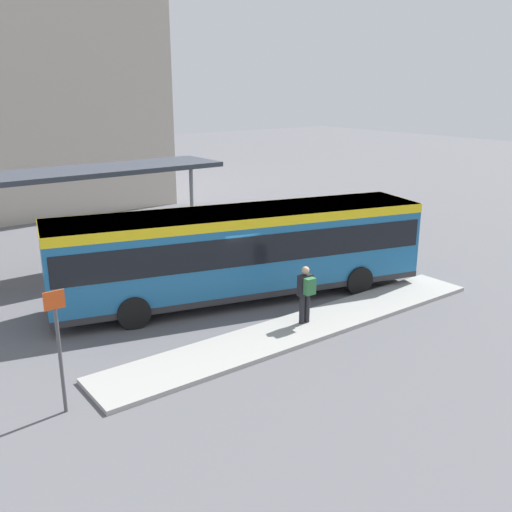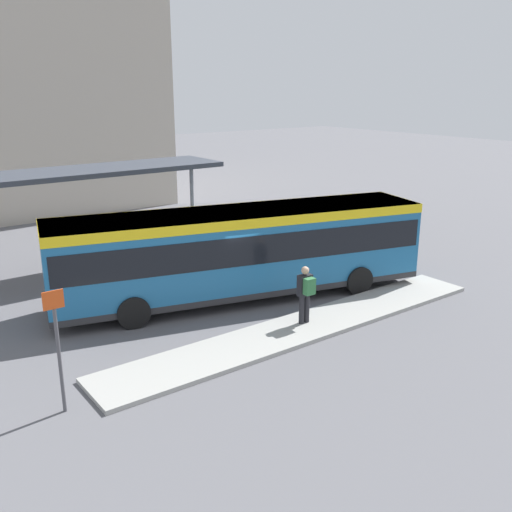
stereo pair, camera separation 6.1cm
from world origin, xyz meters
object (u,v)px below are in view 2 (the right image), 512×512
at_px(pedestrian_waiting, 306,291).
at_px(bicycle_yellow, 352,229).
at_px(platform_sign, 58,346).
at_px(city_bus, 241,247).
at_px(bicycle_blue, 364,233).
at_px(bicycle_green, 323,222).
at_px(bicycle_white, 333,226).

distance_m(pedestrian_waiting, bicycle_yellow, 10.97).
xyz_separation_m(pedestrian_waiting, platform_sign, (-7.22, -0.29, 0.44)).
height_order(city_bus, bicycle_blue, city_bus).
height_order(pedestrian_waiting, bicycle_green, pedestrian_waiting).
bearing_deg(bicycle_blue, pedestrian_waiting, -64.35).
height_order(city_bus, bicycle_green, city_bus).
bearing_deg(bicycle_green, city_bus, -53.15).
height_order(pedestrian_waiting, bicycle_white, pedestrian_waiting).
distance_m(bicycle_yellow, platform_sign, 17.41).
bearing_deg(bicycle_white, pedestrian_waiting, -44.39).
relative_size(pedestrian_waiting, bicycle_yellow, 1.09).
xyz_separation_m(bicycle_blue, bicycle_green, (-0.11, 2.64, 0.02)).
height_order(city_bus, platform_sign, city_bus).
height_order(city_bus, bicycle_yellow, city_bus).
bearing_deg(bicycle_yellow, city_bus, 117.72).
xyz_separation_m(bicycle_yellow, bicycle_green, (-0.18, 1.76, 0.02)).
height_order(bicycle_blue, bicycle_white, bicycle_white).
relative_size(pedestrian_waiting, platform_sign, 0.62).
xyz_separation_m(pedestrian_waiting, bicycle_green, (8.54, 8.35, -0.75)).
height_order(bicycle_white, bicycle_green, bicycle_green).
xyz_separation_m(pedestrian_waiting, bicycle_blue, (8.65, 5.71, -0.76)).
bearing_deg(bicycle_blue, city_bus, -81.24).
bearing_deg(pedestrian_waiting, city_bus, 5.42).
xyz_separation_m(city_bus, bicycle_blue, (8.72, 2.59, -1.39)).
distance_m(pedestrian_waiting, bicycle_green, 11.97).
bearing_deg(bicycle_white, bicycle_blue, 12.98).
bearing_deg(bicycle_green, platform_sign, -55.69).
relative_size(city_bus, pedestrian_waiting, 7.22).
bearing_deg(bicycle_yellow, bicycle_blue, -178.79).
relative_size(bicycle_green, platform_sign, 0.61).
distance_m(bicycle_blue, bicycle_white, 1.78).
bearing_deg(pedestrian_waiting, bicycle_blue, -52.45).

